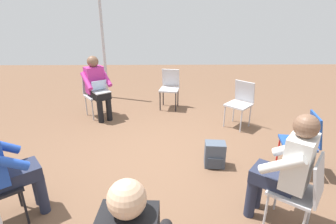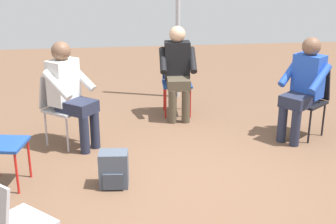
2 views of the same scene
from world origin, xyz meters
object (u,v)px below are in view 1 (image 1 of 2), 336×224
backpack_near_laptop_user (215,156)px  chair_southwest (95,92)px  chair_northwest (241,101)px  chair_northeast (302,189)px  person_in_white (287,165)px  chair_west (170,86)px  person_in_blue (2,162)px  person_with_laptop (97,85)px  chair_north (304,139)px

backpack_near_laptop_user → chair_southwest: bearing=-132.3°
chair_northwest → chair_northeast: size_ratio=1.00×
chair_northwest → person_in_white: bearing=127.9°
chair_west → person_in_blue: (3.35, -1.70, 0.20)m
person_with_laptop → person_in_white: size_ratio=1.00×
chair_west → chair_northeast: size_ratio=1.00×
person_in_white → person_in_blue: 2.76m
chair_north → person_in_blue: person_in_blue is taller
person_in_white → chair_northeast: bearing=-90.0°
chair_southwest → person_in_white: 3.98m
chair_north → person_in_white: bearing=154.8°
chair_southwest → backpack_near_laptop_user: chair_southwest is taller
chair_northwest → chair_north: same height
chair_northeast → person_with_laptop: bearing=80.4°
person_in_blue → person_with_laptop: bearing=136.6°
backpack_near_laptop_user → person_with_laptop: bearing=-131.6°
chair_north → chair_northeast: (1.00, -0.52, 0.00)m
chair_northeast → person_in_blue: 2.90m
chair_northwest → backpack_near_laptop_user: bearing=106.1°
person_with_laptop → person_in_white: 3.80m
person_in_blue → chair_northwest: bearing=89.8°
person_in_white → person_in_blue: bearing=127.1°
chair_northwest → chair_southwest: bearing=32.0°
chair_northwest → person_with_laptop: (-0.44, -2.74, 0.20)m
chair_southwest → chair_northwest: bearing=132.0°
chair_north → person_in_white: person_in_white is taller
person_in_blue → backpack_near_laptop_user: bearing=74.9°
chair_north → chair_northeast: 1.13m
chair_north → person_in_blue: size_ratio=0.69×
chair_north → person_with_laptop: (-1.97, -3.15, 0.20)m
chair_west → chair_north: same height
chair_northwest → chair_northeast: bearing=131.0°
chair_west → chair_southwest: bearing=26.4°
chair_west → person_in_blue: person_in_blue is taller
person_in_blue → person_in_white: bearing=50.0°
chair_northwest → backpack_near_laptop_user: size_ratio=2.36×
chair_west → person_with_laptop: 1.57m
person_in_white → person_in_blue: same height
chair_west → person_in_white: bearing=117.8°
chair_southwest → person_in_blue: 2.93m
chair_west → backpack_near_laptop_user: (2.37, 0.58, -0.34)m
chair_northeast → person_in_blue: size_ratio=0.69×
backpack_near_laptop_user → person_in_blue: bearing=-66.9°
chair_southwest → chair_north: bearing=110.6°
chair_west → chair_northeast: (3.54, 1.18, 0.00)m
person_with_laptop → chair_west: bearing=165.0°
chair_northwest → chair_southwest: (-0.58, -2.84, 0.00)m
person_in_blue → backpack_near_laptop_user: (-0.97, 2.29, -0.54)m
person_in_blue → chair_north: bearing=65.2°
chair_north → person_with_laptop: bearing=68.7°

